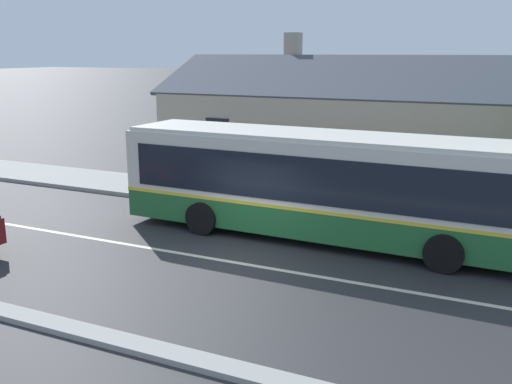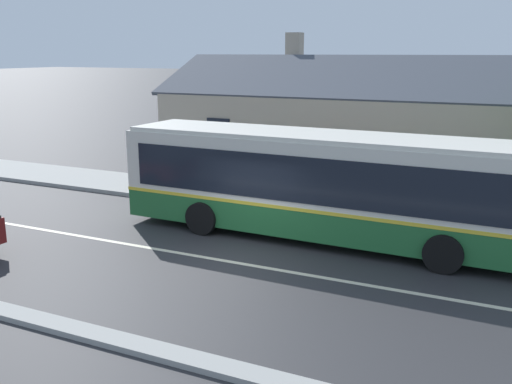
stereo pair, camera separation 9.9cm
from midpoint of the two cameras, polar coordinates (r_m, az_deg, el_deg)
name	(u,v)px [view 1 (the left image)]	position (r m, az deg, el deg)	size (l,w,h in m)	color
ground_plane	(230,262)	(15.15, -2.86, -6.97)	(300.00, 300.00, 0.00)	#2D2D30
sidewalk_far	(307,205)	(20.37, 4.96, -1.30)	(60.00, 3.00, 0.15)	#9E9E99
curb_near	(115,340)	(11.50, -14.20, -14.15)	(60.00, 0.50, 0.12)	#9E9E99
lane_divider_stripe	(230,261)	(15.15, -2.86, -6.96)	(60.00, 0.16, 0.01)	beige
community_building	(405,132)	(26.32, 14.58, 5.80)	(21.40, 8.23, 6.28)	tan
transit_bus	(321,183)	(16.66, 6.35, 0.92)	(12.15, 2.95, 3.11)	#236633
bench_by_building	(169,178)	(22.61, -8.86, 1.38)	(1.57, 0.51, 0.94)	brown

